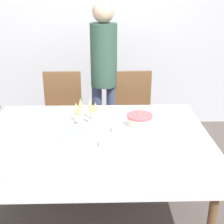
{
  "coord_description": "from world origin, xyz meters",
  "views": [
    {
      "loc": [
        0.07,
        -2.2,
        1.81
      ],
      "look_at": [
        0.13,
        0.12,
        0.87
      ],
      "focal_mm": 50.0,
      "sensor_mm": 36.0,
      "label": 1
    }
  ],
  "objects_px": {
    "birthday_cake": "(139,122)",
    "plate_stack_dessert": "(124,129)",
    "champagne_tray": "(86,112)",
    "dining_chair_far_left": "(63,114)",
    "dining_chair_far_right": "(133,113)",
    "plate_stack_main": "(116,143)",
    "person_standing": "(104,67)"
  },
  "relations": [
    {
      "from": "dining_chair_far_right",
      "to": "person_standing",
      "type": "distance_m",
      "value": 0.59
    },
    {
      "from": "birthday_cake",
      "to": "plate_stack_dessert",
      "type": "xyz_separation_m",
      "value": [
        -0.12,
        -0.02,
        -0.04
      ]
    },
    {
      "from": "dining_chair_far_right",
      "to": "plate_stack_dessert",
      "type": "bearing_deg",
      "value": -100.12
    },
    {
      "from": "dining_chair_far_right",
      "to": "champagne_tray",
      "type": "distance_m",
      "value": 0.9
    },
    {
      "from": "dining_chair_far_right",
      "to": "birthday_cake",
      "type": "relative_size",
      "value": 4.78
    },
    {
      "from": "dining_chair_far_right",
      "to": "plate_stack_main",
      "type": "relative_size",
      "value": 3.95
    },
    {
      "from": "plate_stack_dessert",
      "to": "person_standing",
      "type": "relative_size",
      "value": 0.12
    },
    {
      "from": "dining_chair_far_right",
      "to": "champagne_tray",
      "type": "xyz_separation_m",
      "value": [
        -0.47,
        -0.71,
        0.3
      ]
    },
    {
      "from": "plate_stack_dessert",
      "to": "person_standing",
      "type": "height_order",
      "value": "person_standing"
    },
    {
      "from": "plate_stack_dessert",
      "to": "person_standing",
      "type": "xyz_separation_m",
      "value": [
        -0.16,
        1.02,
        0.25
      ]
    },
    {
      "from": "dining_chair_far_left",
      "to": "person_standing",
      "type": "xyz_separation_m",
      "value": [
        0.45,
        0.12,
        0.48
      ]
    },
    {
      "from": "person_standing",
      "to": "dining_chair_far_left",
      "type": "bearing_deg",
      "value": -164.98
    },
    {
      "from": "champagne_tray",
      "to": "dining_chair_far_right",
      "type": "bearing_deg",
      "value": 56.38
    },
    {
      "from": "birthday_cake",
      "to": "plate_stack_main",
      "type": "bearing_deg",
      "value": -127.03
    },
    {
      "from": "champagne_tray",
      "to": "plate_stack_main",
      "type": "xyz_separation_m",
      "value": [
        0.24,
        -0.42,
        -0.07
      ]
    },
    {
      "from": "plate_stack_dessert",
      "to": "champagne_tray",
      "type": "bearing_deg",
      "value": 148.43
    },
    {
      "from": "champagne_tray",
      "to": "person_standing",
      "type": "bearing_deg",
      "value": 79.43
    },
    {
      "from": "dining_chair_far_left",
      "to": "champagne_tray",
      "type": "distance_m",
      "value": 0.82
    },
    {
      "from": "plate_stack_main",
      "to": "champagne_tray",
      "type": "bearing_deg",
      "value": 119.43
    },
    {
      "from": "dining_chair_far_left",
      "to": "dining_chair_far_right",
      "type": "bearing_deg",
      "value": -0.01
    },
    {
      "from": "plate_stack_dessert",
      "to": "dining_chair_far_left",
      "type": "bearing_deg",
      "value": 123.91
    },
    {
      "from": "birthday_cake",
      "to": "plate_stack_dessert",
      "type": "bearing_deg",
      "value": -168.77
    },
    {
      "from": "dining_chair_far_left",
      "to": "plate_stack_main",
      "type": "xyz_separation_m",
      "value": [
        0.53,
        -1.13,
        0.23
      ]
    },
    {
      "from": "dining_chair_far_right",
      "to": "plate_stack_main",
      "type": "xyz_separation_m",
      "value": [
        -0.23,
        -1.13,
        0.23
      ]
    },
    {
      "from": "plate_stack_main",
      "to": "plate_stack_dessert",
      "type": "bearing_deg",
      "value": 72.81
    },
    {
      "from": "champagne_tray",
      "to": "plate_stack_dessert",
      "type": "xyz_separation_m",
      "value": [
        0.31,
        -0.19,
        -0.07
      ]
    },
    {
      "from": "dining_chair_far_left",
      "to": "birthday_cake",
      "type": "relative_size",
      "value": 4.78
    },
    {
      "from": "birthday_cake",
      "to": "champagne_tray",
      "type": "bearing_deg",
      "value": 158.91
    },
    {
      "from": "dining_chair_far_left",
      "to": "person_standing",
      "type": "bearing_deg",
      "value": 15.02
    },
    {
      "from": "dining_chair_far_right",
      "to": "plate_stack_main",
      "type": "bearing_deg",
      "value": -101.61
    },
    {
      "from": "dining_chair_far_right",
      "to": "birthday_cake",
      "type": "distance_m",
      "value": 0.92
    },
    {
      "from": "dining_chair_far_left",
      "to": "person_standing",
      "type": "height_order",
      "value": "person_standing"
    }
  ]
}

